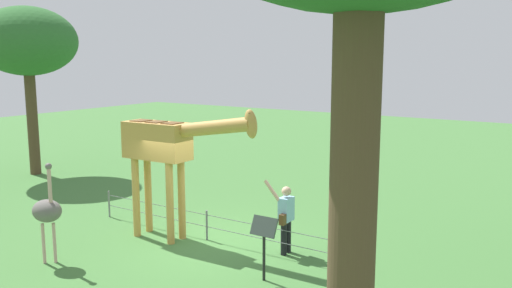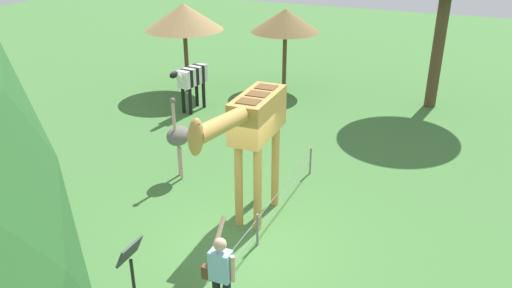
# 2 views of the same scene
# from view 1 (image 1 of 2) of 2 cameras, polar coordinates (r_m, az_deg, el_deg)

# --- Properties ---
(ground_plane) EXTENTS (60.00, 60.00, 0.00)m
(ground_plane) POSITION_cam_1_polar(r_m,az_deg,el_deg) (13.26, -5.87, -10.43)
(ground_plane) COLOR #427538
(giraffe) EXTENTS (3.75, 0.75, 3.37)m
(giraffe) POSITION_cam_1_polar(r_m,az_deg,el_deg) (13.01, -9.55, -0.41)
(giraffe) COLOR #C69347
(giraffe) RESTS_ON ground_plane
(visitor) EXTENTS (0.62, 0.58, 1.72)m
(visitor) POSITION_cam_1_polar(r_m,az_deg,el_deg) (12.21, 3.19, -7.67)
(visitor) COLOR black
(visitor) RESTS_ON ground_plane
(ostrich) EXTENTS (0.70, 0.56, 2.25)m
(ostrich) POSITION_cam_1_polar(r_m,az_deg,el_deg) (12.43, -21.47, -6.70)
(ostrich) COLOR #CC9E93
(ostrich) RESTS_ON ground_plane
(tree_west) EXTENTS (3.67, 3.67, 6.34)m
(tree_west) POSITION_cam_1_polar(r_m,az_deg,el_deg) (21.89, -23.32, 9.95)
(tree_west) COLOR brown
(tree_west) RESTS_ON ground_plane
(info_sign) EXTENTS (0.56, 0.21, 1.32)m
(info_sign) POSITION_cam_1_polar(r_m,az_deg,el_deg) (10.77, 0.87, -9.75)
(info_sign) COLOR black
(info_sign) RESTS_ON ground_plane
(wire_fence) EXTENTS (7.05, 0.05, 0.75)m
(wire_fence) POSITION_cam_1_polar(r_m,az_deg,el_deg) (13.29, -5.30, -8.53)
(wire_fence) COLOR slate
(wire_fence) RESTS_ON ground_plane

